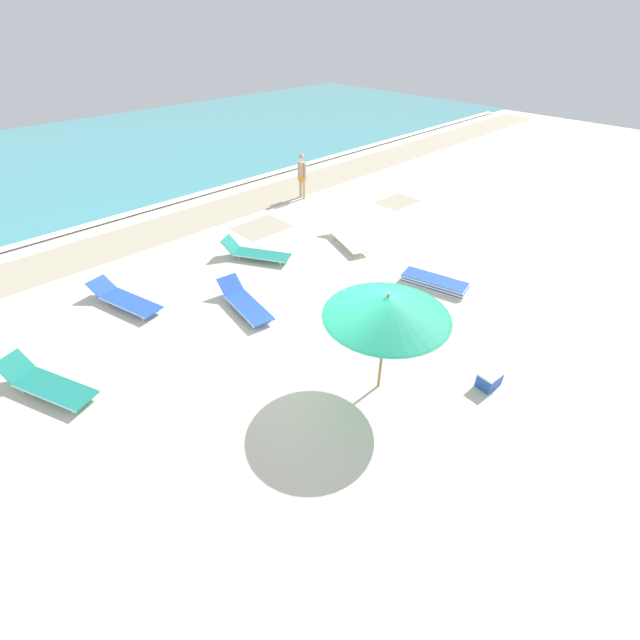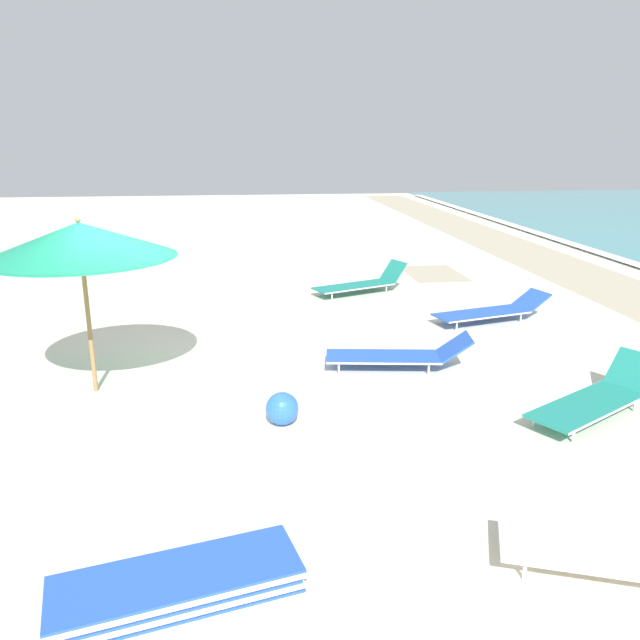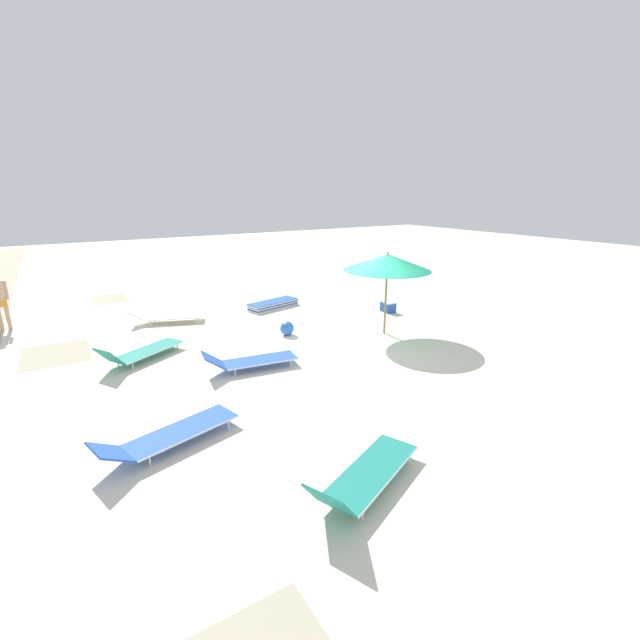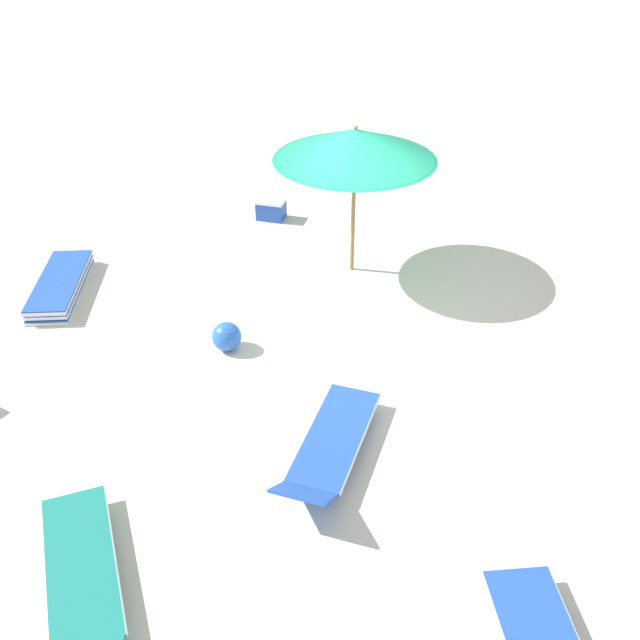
{
  "view_description": "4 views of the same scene",
  "coord_description": "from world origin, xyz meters",
  "px_view_note": "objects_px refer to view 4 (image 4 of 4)",
  "views": [
    {
      "loc": [
        -5.06,
        -4.86,
        6.47
      ],
      "look_at": [
        0.39,
        0.81,
        0.65
      ],
      "focal_mm": 24.0,
      "sensor_mm": 36.0,
      "label": 1
    },
    {
      "loc": [
        8.41,
        0.94,
        3.28
      ],
      "look_at": [
        0.6,
        1.92,
        0.98
      ],
      "focal_mm": 35.0,
      "sensor_mm": 36.0,
      "label": 2
    },
    {
      "loc": [
        -8.62,
        6.65,
        3.93
      ],
      "look_at": [
        0.52,
        0.92,
        0.65
      ],
      "focal_mm": 24.0,
      "sensor_mm": 36.0,
      "label": 3
    },
    {
      "loc": [
        -0.95,
        8.74,
        5.59
      ],
      "look_at": [
        0.31,
        1.54,
        0.74
      ],
      "focal_mm": 40.0,
      "sensor_mm": 36.0,
      "label": 4
    }
  ],
  "objects_px": {
    "beach_umbrella": "(355,145)",
    "sun_lounger_under_umbrella": "(329,447)",
    "sun_lounger_beside_umbrella": "(81,580)",
    "beach_ball": "(227,337)",
    "cooler_box": "(271,209)",
    "lounger_stack": "(60,285)"
  },
  "relations": [
    {
      "from": "beach_umbrella",
      "to": "beach_ball",
      "type": "xyz_separation_m",
      "value": [
        1.34,
        2.44,
        -1.84
      ]
    },
    {
      "from": "sun_lounger_beside_umbrella",
      "to": "beach_ball",
      "type": "bearing_deg",
      "value": -123.12
    },
    {
      "from": "sun_lounger_under_umbrella",
      "to": "beach_ball",
      "type": "height_order",
      "value": "sun_lounger_under_umbrella"
    },
    {
      "from": "beach_ball",
      "to": "sun_lounger_beside_umbrella",
      "type": "bearing_deg",
      "value": 86.97
    },
    {
      "from": "beach_umbrella",
      "to": "lounger_stack",
      "type": "xyz_separation_m",
      "value": [
        4.21,
        1.46,
        -1.92
      ]
    },
    {
      "from": "lounger_stack",
      "to": "sun_lounger_beside_umbrella",
      "type": "relative_size",
      "value": 0.91
    },
    {
      "from": "beach_ball",
      "to": "cooler_box",
      "type": "xyz_separation_m",
      "value": [
        0.34,
        -4.02,
        -0.01
      ]
    },
    {
      "from": "beach_ball",
      "to": "sun_lounger_under_umbrella",
      "type": "bearing_deg",
      "value": 132.44
    },
    {
      "from": "lounger_stack",
      "to": "cooler_box",
      "type": "xyz_separation_m",
      "value": [
        -2.53,
        -3.05,
        0.07
      ]
    },
    {
      "from": "sun_lounger_under_umbrella",
      "to": "cooler_box",
      "type": "distance_m",
      "value": 6.19
    },
    {
      "from": "lounger_stack",
      "to": "sun_lounger_beside_umbrella",
      "type": "xyz_separation_m",
      "value": [
        -2.67,
        4.84,
        0.1
      ]
    },
    {
      "from": "sun_lounger_under_umbrella",
      "to": "beach_ball",
      "type": "xyz_separation_m",
      "value": [
        1.67,
        -1.83,
        -0.01
      ]
    },
    {
      "from": "sun_lounger_beside_umbrella",
      "to": "cooler_box",
      "type": "relative_size",
      "value": 4.04
    },
    {
      "from": "beach_umbrella",
      "to": "sun_lounger_under_umbrella",
      "type": "xyz_separation_m",
      "value": [
        -0.33,
        4.27,
        -1.83
      ]
    },
    {
      "from": "beach_umbrella",
      "to": "sun_lounger_beside_umbrella",
      "type": "relative_size",
      "value": 1.12
    },
    {
      "from": "lounger_stack",
      "to": "sun_lounger_under_umbrella",
      "type": "bearing_deg",
      "value": 134.94
    },
    {
      "from": "sun_lounger_beside_umbrella",
      "to": "cooler_box",
      "type": "distance_m",
      "value": 7.88
    },
    {
      "from": "beach_umbrella",
      "to": "sun_lounger_under_umbrella",
      "type": "distance_m",
      "value": 4.66
    },
    {
      "from": "beach_umbrella",
      "to": "beach_ball",
      "type": "relative_size",
      "value": 6.08
    },
    {
      "from": "cooler_box",
      "to": "lounger_stack",
      "type": "bearing_deg",
      "value": 55.68
    },
    {
      "from": "sun_lounger_beside_umbrella",
      "to": "beach_ball",
      "type": "distance_m",
      "value": 3.87
    },
    {
      "from": "sun_lounger_under_umbrella",
      "to": "sun_lounger_beside_umbrella",
      "type": "xyz_separation_m",
      "value": [
        1.88,
        2.03,
        0.01
      ]
    }
  ]
}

